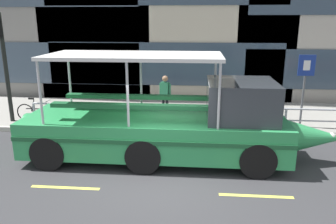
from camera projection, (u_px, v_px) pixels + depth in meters
ground_plane at (163, 173)px, 9.30m from camera, size 120.00×120.00×0.00m
sidewalk at (176, 115)px, 14.65m from camera, size 32.00×4.80×0.18m
curb_edge at (171, 134)px, 12.26m from camera, size 32.00×0.18×0.18m
lane_centreline at (158, 192)px, 8.30m from camera, size 25.80×0.12×0.01m
curb_guardrail at (181, 113)px, 12.37m from camera, size 11.49×0.09×0.90m
traffic_light_pole at (3, 58)px, 12.75m from camera, size 0.24×0.46×4.23m
parking_sign at (305, 79)px, 12.23m from camera, size 0.60×0.12×2.75m
leaned_bicycle at (38, 112)px, 13.37m from camera, size 1.74×0.46×0.96m
duck_tour_boat at (174, 126)px, 10.06m from camera, size 9.73×2.53×3.19m
pedestrian_near_bow at (261, 97)px, 13.20m from camera, size 0.23×0.49×1.69m
pedestrian_mid_left at (165, 93)px, 13.67m from camera, size 0.48×0.30×1.77m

